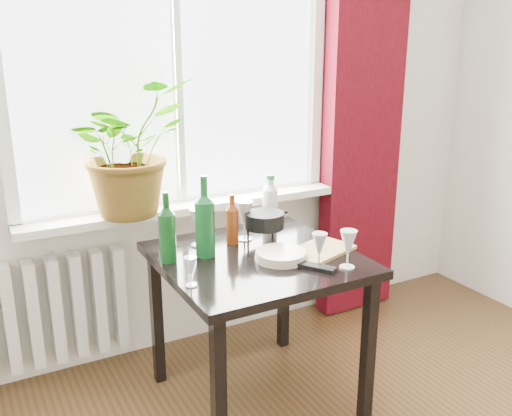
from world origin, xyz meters
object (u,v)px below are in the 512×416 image
plate_stack (281,255)px  bottle_amber (232,219)px  cleaning_bottle (270,200)px  wineglass_front_right (319,250)px  table (257,274)px  wine_bottle_right (205,216)px  fondue_pot (265,227)px  wineglass_back_center (244,220)px  wine_bottle_left (167,227)px  wineglass_far_right (348,249)px  wineglass_front_left (191,272)px  tv_remote (316,267)px  potted_plant (128,148)px  radiator (45,312)px  cutting_board (320,251)px

plate_stack → bottle_amber: bearing=109.2°
cleaning_bottle → wineglass_front_right: cleaning_bottle is taller
table → wine_bottle_right: 0.36m
wineglass_front_right → fondue_pot: bearing=97.7°
wineglass_front_right → wineglass_back_center: wineglass_back_center is taller
wine_bottle_left → wineglass_front_right: wine_bottle_left is taller
bottle_amber → wineglass_far_right: size_ratio=1.41×
wineglass_far_right → wineglass_back_center: (-0.22, 0.52, 0.01)m
wineglass_front_right → fondue_pot: (-0.05, 0.38, -0.01)m
wineglass_front_right → wineglass_front_left: wineglass_front_right is taller
tv_remote → wineglass_far_right: bearing=-53.6°
bottle_amber → wineglass_front_left: 0.51m
table → potted_plant: potted_plant is taller
bottle_amber → wineglass_back_center: bearing=16.5°
wine_bottle_right → bottle_amber: wine_bottle_right is taller
plate_stack → fondue_pot: bearing=78.6°
bottle_amber → wineglass_far_right: bearing=-59.0°
wine_bottle_left → wine_bottle_right: wine_bottle_right is taller
wine_bottle_left → wineglass_back_center: (0.42, 0.09, -0.06)m
wine_bottle_right → cleaning_bottle: 0.52m
wineglass_far_right → tv_remote: size_ratio=1.00×
cleaning_bottle → wine_bottle_left: bearing=-161.2°
potted_plant → wine_bottle_left: (0.03, -0.43, -0.27)m
wine_bottle_right → tv_remote: 0.53m
wineglass_far_right → fondue_pot: 0.47m
wine_bottle_right → wineglass_front_left: wine_bottle_right is taller
radiator → wineglass_far_right: size_ratio=4.64×
wineglass_far_right → wineglass_back_center: bearing=113.3°
tv_remote → cleaning_bottle: bearing=47.0°
table → wineglass_far_right: wineglass_far_right is taller
wineglass_front_right → wineglass_back_center: size_ratio=0.78×
tv_remote → table: bearing=87.6°
wine_bottle_right → bottle_amber: 0.20m
cleaning_bottle → cutting_board: bearing=-88.9°
plate_stack → table: bearing=127.7°
wine_bottle_right → wineglass_back_center: (0.25, 0.11, -0.09)m
radiator → wineglass_far_right: bearing=-39.8°
potted_plant → wineglass_back_center: size_ratio=3.28×
radiator → potted_plant: size_ratio=1.23×
bottle_amber → fondue_pot: size_ratio=1.14×
bottle_amber → plate_stack: (0.10, -0.28, -0.10)m
fondue_pot → wineglass_front_right: bearing=-102.1°
wineglass_back_center → wine_bottle_left: bearing=-168.1°
table → wineglass_far_right: (0.27, -0.31, 0.18)m
wineglass_front_right → wineglass_front_left: size_ratio=1.26×
wineglass_front_left → cleaning_bottle: bearing=38.0°
cleaning_bottle → wineglass_back_center: (-0.21, -0.13, -0.04)m
bottle_amber → wine_bottle_right: bearing=-154.6°
table → wineglass_far_right: size_ratio=4.93×
plate_stack → wineglass_far_right: bearing=-46.8°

